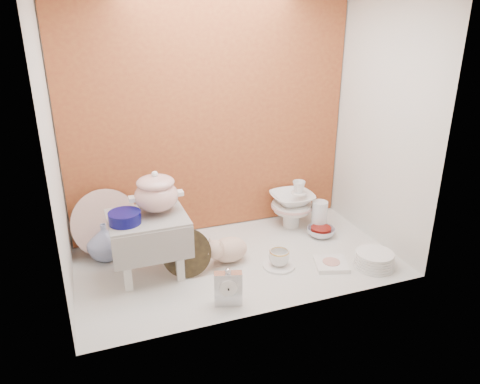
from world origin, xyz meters
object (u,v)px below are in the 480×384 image
object	(u,v)px
plush_pig	(229,249)
mantel_clock	(228,287)
gold_rim_teacup	(279,258)
dinner_plate_stack	(374,259)
soup_tureen	(156,192)
crystal_bowl	(321,232)
porcelain_tower	(292,204)
blue_white_vase	(105,241)
floral_platter	(106,223)
step_stool	(149,246)

from	to	relation	value
plush_pig	mantel_clock	bearing A→B (deg)	-108.36
gold_rim_teacup	dinner_plate_stack	world-z (taller)	gold_rim_teacup
soup_tureen	gold_rim_teacup	distance (m)	0.77
crystal_bowl	plush_pig	bearing A→B (deg)	-171.01
dinner_plate_stack	porcelain_tower	size ratio (longest dim) A/B	0.72
blue_white_vase	crystal_bowl	bearing A→B (deg)	-7.83
blue_white_vase	soup_tureen	bearing A→B (deg)	-39.24
dinner_plate_stack	porcelain_tower	world-z (taller)	porcelain_tower
mantel_clock	gold_rim_teacup	xyz separation A→B (m)	(0.38, 0.24, -0.04)
dinner_plate_stack	crystal_bowl	xyz separation A→B (m)	(-0.09, 0.43, -0.02)
soup_tureen	dinner_plate_stack	distance (m)	1.27
soup_tureen	blue_white_vase	distance (m)	0.51
porcelain_tower	dinner_plate_stack	bearing A→B (deg)	-71.88
gold_rim_teacup	porcelain_tower	distance (m)	0.55
gold_rim_teacup	floral_platter	bearing A→B (deg)	150.53
step_stool	blue_white_vase	world-z (taller)	step_stool
blue_white_vase	porcelain_tower	bearing A→B (deg)	0.97
gold_rim_teacup	crystal_bowl	bearing A→B (deg)	31.67
step_stool	mantel_clock	bearing A→B (deg)	-53.71
step_stool	floral_platter	distance (m)	0.38
blue_white_vase	plush_pig	bearing A→B (deg)	-23.34
soup_tureen	porcelain_tower	distance (m)	1.00
mantel_clock	gold_rim_teacup	bearing A→B (deg)	47.56
plush_pig	dinner_plate_stack	world-z (taller)	plush_pig
step_stool	soup_tureen	size ratio (longest dim) A/B	1.49
step_stool	dinner_plate_stack	world-z (taller)	step_stool
floral_platter	plush_pig	xyz separation A→B (m)	(0.64, -0.35, -0.11)
soup_tureen	floral_platter	distance (m)	0.48
floral_platter	porcelain_tower	bearing A→B (deg)	-2.26
soup_tureen	floral_platter	world-z (taller)	soup_tureen
blue_white_vase	porcelain_tower	size ratio (longest dim) A/B	0.68
floral_platter	gold_rim_teacup	world-z (taller)	floral_platter
blue_white_vase	dinner_plate_stack	bearing A→B (deg)	-23.58
step_stool	blue_white_vase	distance (m)	0.34
blue_white_vase	mantel_clock	distance (m)	0.85
porcelain_tower	floral_platter	bearing A→B (deg)	177.74
blue_white_vase	dinner_plate_stack	size ratio (longest dim) A/B	0.94
step_stool	crystal_bowl	distance (m)	1.11
step_stool	dinner_plate_stack	distance (m)	1.25
gold_rim_teacup	porcelain_tower	xyz separation A→B (m)	(0.30, 0.45, 0.10)
soup_tureen	floral_platter	bearing A→B (deg)	131.44
plush_pig	porcelain_tower	size ratio (longest dim) A/B	0.85
soup_tureen	porcelain_tower	world-z (taller)	soup_tureen
blue_white_vase	mantel_clock	bearing A→B (deg)	-52.09
soup_tureen	porcelain_tower	bearing A→B (deg)	15.02
soup_tureen	gold_rim_teacup	size ratio (longest dim) A/B	2.36
plush_pig	porcelain_tower	world-z (taller)	porcelain_tower
crystal_bowl	dinner_plate_stack	bearing A→B (deg)	-77.74
plush_pig	crystal_bowl	xyz separation A→B (m)	(0.66, 0.10, -0.05)
step_stool	floral_platter	size ratio (longest dim) A/B	1.02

